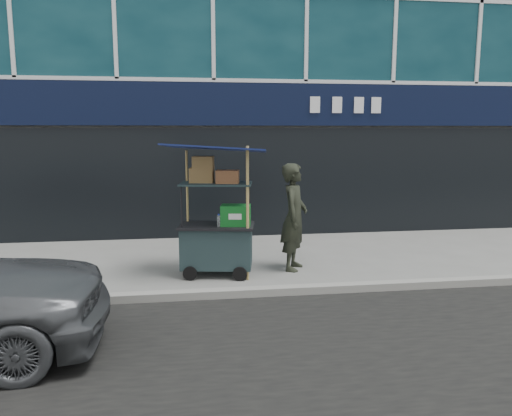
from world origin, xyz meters
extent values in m
plane|color=slate|center=(0.00, 0.00, 0.00)|extent=(80.00, 80.00, 0.00)
cube|color=gray|center=(0.00, -0.20, 0.06)|extent=(80.00, 0.18, 0.12)
cube|color=black|center=(0.00, 3.86, 2.90)|extent=(15.68, 0.06, 0.90)
cube|color=black|center=(0.00, 3.90, 1.20)|extent=(15.68, 0.04, 2.40)
cube|color=#1C2F2F|center=(-0.16, 0.96, 0.47)|extent=(1.23, 0.84, 0.66)
cylinder|color=black|center=(-0.61, 0.69, 0.11)|extent=(0.23, 0.09, 0.23)
cylinder|color=black|center=(0.17, 0.55, 0.11)|extent=(0.23, 0.09, 0.23)
cube|color=black|center=(-0.16, 0.96, 0.82)|extent=(1.31, 0.93, 0.04)
cylinder|color=black|center=(-0.72, 0.77, 1.15)|extent=(0.03, 0.03, 0.71)
cylinder|color=black|center=(0.30, 0.59, 1.15)|extent=(0.03, 0.03, 0.71)
cylinder|color=black|center=(-0.62, 1.33, 1.15)|extent=(0.03, 0.03, 0.71)
cylinder|color=black|center=(0.40, 1.15, 1.15)|extent=(0.03, 0.03, 0.71)
cube|color=#1C2F2F|center=(-0.16, 0.96, 1.51)|extent=(1.23, 0.84, 0.03)
cylinder|color=#A28949|center=(0.30, 0.59, 1.06)|extent=(0.05, 0.05, 2.12)
cylinder|color=#A28949|center=(-0.62, 1.33, 1.01)|extent=(0.04, 0.04, 2.02)
cube|color=#0D1449|center=(-0.16, 0.96, 2.07)|extent=(1.77, 1.39, 0.19)
cube|color=#0F6522|center=(0.14, 0.86, 1.00)|extent=(0.52, 0.41, 0.33)
cylinder|color=silver|center=(-0.14, 0.77, 0.93)|extent=(0.07, 0.07, 0.19)
cylinder|color=#192DBC|center=(-0.14, 0.77, 1.04)|extent=(0.03, 0.03, 0.02)
cube|color=brown|center=(-0.39, 1.05, 1.64)|extent=(0.42, 0.34, 0.24)
cube|color=olive|center=(0.02, 0.88, 1.62)|extent=(0.40, 0.32, 0.21)
cube|color=brown|center=(-0.36, 1.02, 1.85)|extent=(0.37, 0.30, 0.19)
imported|color=black|center=(1.16, 1.10, 0.91)|extent=(0.66, 0.78, 1.81)
camera|label=1|loc=(-0.66, -7.01, 2.37)|focal=35.00mm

